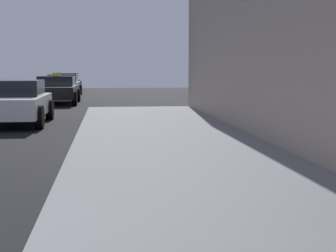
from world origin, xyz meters
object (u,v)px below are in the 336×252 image
(car_blue, at_px, (67,81))
(car_white, at_px, (12,102))
(car_green, at_px, (63,85))
(car_black, at_px, (57,90))

(car_blue, bearing_deg, car_white, 90.63)
(car_green, xyz_separation_m, car_blue, (-0.42, 9.23, -0.00))
(car_blue, bearing_deg, car_green, 92.63)
(car_green, distance_m, car_blue, 9.24)
(car_black, relative_size, car_blue, 1.14)
(car_black, distance_m, car_green, 6.80)
(car_black, height_order, car_green, car_black)
(car_black, distance_m, car_blue, 16.03)
(car_green, relative_size, car_blue, 1.12)
(car_white, height_order, car_blue, same)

